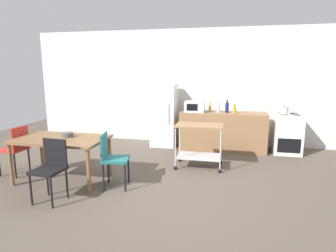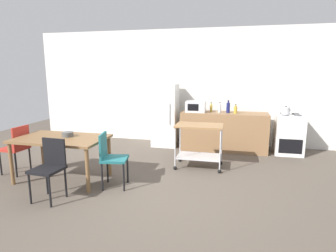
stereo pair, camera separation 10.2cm
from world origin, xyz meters
name	(u,v)px [view 2 (the right image)]	position (x,y,z in m)	size (l,w,h in m)	color
ground_plane	(158,190)	(0.00, 0.00, 0.00)	(12.00, 12.00, 0.00)	brown
back_wall	(191,87)	(0.00, 3.20, 1.45)	(8.40, 0.12, 2.90)	silver
kitchen_counter	(224,131)	(0.90, 2.60, 0.45)	(2.00, 0.64, 0.90)	olive
dining_table	(61,142)	(-1.72, 0.04, 0.67)	(1.50, 0.90, 0.75)	brown
chair_teal	(111,156)	(-0.77, -0.05, 0.52)	(0.47, 0.47, 0.89)	#1E666B
chair_red	(17,146)	(-2.69, 0.11, 0.52)	(0.42, 0.42, 0.89)	#B72D23
chair_black	(50,165)	(-1.45, -0.67, 0.52)	(0.43, 0.43, 0.89)	black
stove_oven	(289,134)	(2.35, 2.62, 0.45)	(0.60, 0.61, 0.92)	white
refrigerator	(165,115)	(-0.55, 2.70, 0.78)	(0.60, 0.63, 1.55)	white
kitchen_cart	(199,139)	(0.49, 1.22, 0.57)	(0.91, 0.57, 0.85)	olive
microwave	(196,107)	(0.23, 2.56, 1.03)	(0.46, 0.35, 0.26)	silver
bottle_soy_sauce	(211,108)	(0.58, 2.68, 0.99)	(0.06, 0.06, 0.22)	gold
bottle_sesame_oil	(220,108)	(0.79, 2.60, 1.00)	(0.07, 0.07, 0.24)	silver
bottle_vinegar	(228,107)	(0.98, 2.60, 1.02)	(0.08, 0.08, 0.29)	navy
bottle_olive_oil	(235,110)	(1.15, 2.50, 0.99)	(0.08, 0.08, 0.21)	gold
fruit_bowl	(68,134)	(-1.64, 0.13, 0.79)	(0.19, 0.19, 0.08)	#4C4C4C
kettle	(286,111)	(2.23, 2.52, 1.00)	(0.24, 0.17, 0.19)	silver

